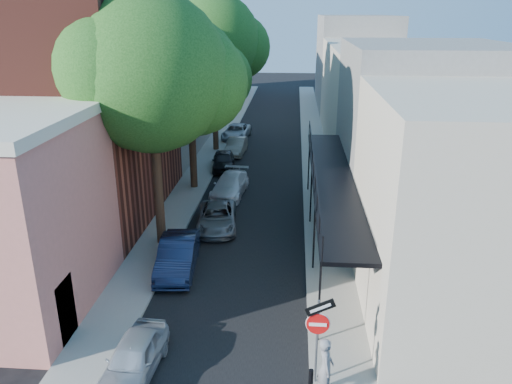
% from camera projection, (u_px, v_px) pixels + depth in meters
% --- Properties ---
extents(road_surface, '(6.00, 64.00, 0.01)m').
position_uv_depth(road_surface, '(266.00, 142.00, 42.28)').
color(road_surface, black).
rests_on(road_surface, ground).
extents(sidewalk_left, '(2.00, 64.00, 0.12)m').
position_uv_depth(sidewalk_left, '(219.00, 140.00, 42.55)').
color(sidewalk_left, gray).
rests_on(sidewalk_left, ground).
extents(sidewalk_right, '(2.00, 64.00, 0.12)m').
position_uv_depth(sidewalk_right, '(313.00, 142.00, 41.97)').
color(sidewalk_right, gray).
rests_on(sidewalk_right, ground).
extents(buildings_left, '(10.10, 59.10, 12.00)m').
position_uv_depth(buildings_left, '(150.00, 84.00, 40.10)').
color(buildings_left, '#D0766A').
rests_on(buildings_left, ground).
extents(buildings_right, '(9.80, 55.00, 10.00)m').
position_uv_depth(buildings_right, '(379.00, 92.00, 39.64)').
color(buildings_right, beige).
rests_on(buildings_right, ground).
extents(sign_post, '(0.89, 0.17, 2.99)m').
position_uv_depth(sign_post, '(318.00, 327.00, 14.17)').
color(sign_post, '#595B60').
rests_on(sign_post, ground).
extents(bollard, '(0.14, 0.14, 0.80)m').
position_uv_depth(bollard, '(311.00, 382.00, 14.26)').
color(bollard, black).
rests_on(bollard, sidewalk_right).
extents(oak_near, '(7.48, 6.80, 11.42)m').
position_uv_depth(oak_near, '(162.00, 76.00, 21.33)').
color(oak_near, '#341E14').
rests_on(oak_near, ground).
extents(oak_mid, '(6.60, 6.00, 10.20)m').
position_uv_depth(oak_mid, '(196.00, 73.00, 29.08)').
color(oak_mid, '#341E14').
rests_on(oak_mid, ground).
extents(oak_far, '(7.70, 7.00, 11.90)m').
position_uv_depth(oak_far, '(220.00, 42.00, 37.13)').
color(oak_far, '#341E14').
rests_on(oak_far, ground).
extents(parked_car_a, '(1.62, 3.58, 1.19)m').
position_uv_depth(parked_car_a, '(134.00, 358.00, 15.11)').
color(parked_car_a, '#929AA2').
rests_on(parked_car_a, ground).
extents(parked_car_b, '(1.84, 4.38, 1.41)m').
position_uv_depth(parked_car_b, '(178.00, 255.00, 21.20)').
color(parked_car_b, '#121C38').
rests_on(parked_car_b, ground).
extents(parked_car_c, '(2.38, 4.36, 1.16)m').
position_uv_depth(parked_car_c, '(217.00, 217.00, 25.41)').
color(parked_car_c, slate).
rests_on(parked_car_c, ground).
extents(parked_car_d, '(2.17, 4.53, 1.27)m').
position_uv_depth(parked_car_d, '(230.00, 185.00, 29.91)').
color(parked_car_d, silver).
rests_on(parked_car_d, ground).
extents(parked_car_e, '(1.94, 3.92, 1.28)m').
position_uv_depth(parked_car_e, '(224.00, 161.00, 34.75)').
color(parked_car_e, black).
rests_on(parked_car_e, ground).
extents(parked_car_f, '(1.51, 3.85, 1.25)m').
position_uv_depth(parked_car_f, '(236.00, 146.00, 38.54)').
color(parked_car_f, slate).
rests_on(parked_car_f, ground).
extents(parked_car_g, '(2.40, 4.59, 1.23)m').
position_uv_depth(parked_car_g, '(237.00, 132.00, 43.14)').
color(parked_car_g, '#939DA6').
rests_on(parked_car_g, ground).
extents(pedestrian, '(0.46, 0.69, 1.86)m').
position_uv_depth(pedestrian, '(326.00, 367.00, 14.05)').
color(pedestrian, slate).
rests_on(pedestrian, sidewalk_right).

